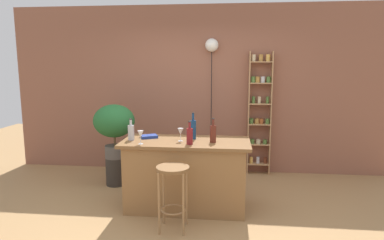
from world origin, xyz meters
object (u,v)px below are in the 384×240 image
at_px(spice_shelf, 260,111).
at_px(bar_stool, 173,183).
at_px(bottle_wine_red, 131,132).
at_px(cookbook, 149,136).
at_px(potted_plant, 114,124).
at_px(bottle_spirits_clear, 213,133).
at_px(bottle_sauce_amber, 193,129).
at_px(plant_stool, 116,171).
at_px(wine_glass_center, 141,134).
at_px(wine_glass_left, 181,132).
at_px(bottle_vinegar, 190,136).
at_px(pendant_globe_light, 212,47).

bearing_deg(spice_shelf, bar_stool, -117.42).
distance_m(bottle_wine_red, cookbook, 0.26).
relative_size(spice_shelf, cookbook, 9.70).
distance_m(spice_shelf, potted_plant, 2.35).
distance_m(bar_stool, bottle_spirits_clear, 0.83).
relative_size(bottle_sauce_amber, cookbook, 1.64).
relative_size(plant_stool, bottle_wine_red, 1.55).
height_order(spice_shelf, wine_glass_center, spice_shelf).
bearing_deg(plant_stool, wine_glass_left, -34.33).
height_order(bar_stool, wine_glass_center, wine_glass_center).
xyz_separation_m(bar_stool, bottle_wine_red, (-0.63, 0.58, 0.44)).
bearing_deg(wine_glass_left, bottle_sauce_amber, 45.68).
xyz_separation_m(spice_shelf, bottle_wine_red, (-1.73, -1.54, -0.09)).
bearing_deg(bottle_sauce_amber, bottle_wine_red, -168.93).
xyz_separation_m(bottle_vinegar, cookbook, (-0.57, 0.31, -0.09)).
height_order(bottle_spirits_clear, cookbook, bottle_spirits_clear).
bearing_deg(bottle_wine_red, bottle_spirits_clear, -0.81).
height_order(potted_plant, wine_glass_center, potted_plant).
height_order(bottle_sauce_amber, wine_glass_left, bottle_sauce_amber).
distance_m(plant_stool, cookbook, 1.14).
height_order(plant_stool, wine_glass_left, wine_glass_left).
bearing_deg(wine_glass_left, spice_shelf, 54.53).
height_order(bar_stool, wine_glass_left, wine_glass_left).
distance_m(spice_shelf, bottle_vinegar, 1.96).
distance_m(bar_stool, cookbook, 0.92).
distance_m(potted_plant, pendant_globe_light, 2.00).
distance_m(wine_glass_left, cookbook, 0.47).
relative_size(bar_stool, bottle_spirits_clear, 2.42).
height_order(spice_shelf, bottle_spirits_clear, spice_shelf).
bearing_deg(bottle_spirits_clear, bar_stool, -126.07).
bearing_deg(bottle_wine_red, cookbook, 39.37).
height_order(bottle_vinegar, cookbook, bottle_vinegar).
relative_size(bottle_sauce_amber, pendant_globe_light, 0.15).
distance_m(bottle_spirits_clear, wine_glass_left, 0.41).
height_order(bottle_sauce_amber, wine_glass_center, bottle_sauce_amber).
height_order(potted_plant, bottle_spirits_clear, potted_plant).
relative_size(spice_shelf, bottle_wine_red, 7.41).
height_order(bar_stool, bottle_sauce_amber, bottle_sauce_amber).
bearing_deg(wine_glass_left, pendant_globe_light, 79.27).
height_order(spice_shelf, bottle_wine_red, spice_shelf).
bearing_deg(bottle_wine_red, bar_stool, -42.68).
bearing_deg(potted_plant, wine_glass_center, -55.72).
bearing_deg(bar_stool, potted_plant, 129.55).
height_order(bottle_sauce_amber, pendant_globe_light, pendant_globe_light).
distance_m(bottle_sauce_amber, bottle_wine_red, 0.79).
relative_size(plant_stool, bottle_sauce_amber, 1.23).
height_order(cookbook, pendant_globe_light, pendant_globe_light).
xyz_separation_m(bottle_vinegar, pendant_globe_light, (0.16, 1.73, 1.12)).
bearing_deg(wine_glass_left, cookbook, 160.95).
height_order(bottle_spirits_clear, wine_glass_left, bottle_spirits_clear).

